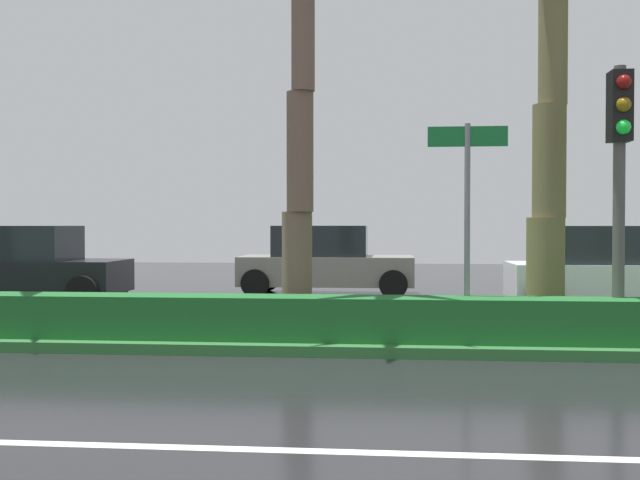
# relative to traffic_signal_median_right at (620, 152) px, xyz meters

# --- Properties ---
(ground_plane) EXTENTS (90.00, 42.00, 0.10)m
(ground_plane) POSITION_rel_traffic_signal_median_right_xyz_m (-2.77, 2.18, -2.78)
(ground_plane) COLOR black
(near_lane_divider_stripe) EXTENTS (81.00, 0.14, 0.01)m
(near_lane_divider_stripe) POSITION_rel_traffic_signal_median_right_xyz_m (-2.77, -4.82, -2.73)
(near_lane_divider_stripe) COLOR white
(near_lane_divider_stripe) RESTS_ON ground_plane
(median_strip) EXTENTS (85.50, 4.00, 0.15)m
(median_strip) POSITION_rel_traffic_signal_median_right_xyz_m (-2.77, 1.18, -2.66)
(median_strip) COLOR #2D6B33
(median_strip) RESTS_ON ground_plane
(median_hedge) EXTENTS (76.50, 0.70, 0.60)m
(median_hedge) POSITION_rel_traffic_signal_median_right_xyz_m (-2.77, -0.22, -2.28)
(median_hedge) COLOR #1E6028
(median_hedge) RESTS_ON median_strip
(traffic_signal_median_right) EXTENTS (0.28, 0.43, 3.75)m
(traffic_signal_median_right) POSITION_rel_traffic_signal_median_right_xyz_m (0.00, 0.00, 0.00)
(traffic_signal_median_right) COLOR #4C4C47
(traffic_signal_median_right) RESTS_ON median_strip
(street_name_sign) EXTENTS (1.10, 0.08, 3.00)m
(street_name_sign) POSITION_rel_traffic_signal_median_right_xyz_m (-2.04, 0.05, -0.65)
(street_name_sign) COLOR slate
(street_name_sign) RESTS_ON median_strip
(car_in_traffic_leading) EXTENTS (4.30, 2.02, 1.72)m
(car_in_traffic_leading) POSITION_rel_traffic_signal_median_right_xyz_m (-11.20, 5.48, -1.91)
(car_in_traffic_leading) COLOR black
(car_in_traffic_leading) RESTS_ON ground_plane
(car_in_traffic_second) EXTENTS (4.30, 2.02, 1.72)m
(car_in_traffic_second) POSITION_rel_traffic_signal_median_right_xyz_m (-4.71, 8.09, -1.91)
(car_in_traffic_second) COLOR gray
(car_in_traffic_second) RESTS_ON ground_plane
(car_in_traffic_third) EXTENTS (4.30, 2.02, 1.72)m
(car_in_traffic_third) POSITION_rel_traffic_signal_median_right_xyz_m (1.46, 5.14, -1.91)
(car_in_traffic_third) COLOR white
(car_in_traffic_third) RESTS_ON ground_plane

